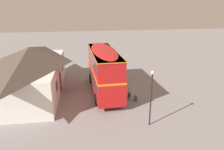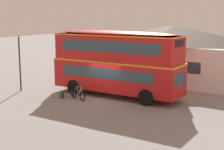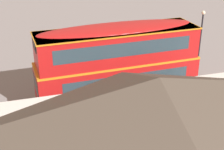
{
  "view_description": "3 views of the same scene",
  "coord_description": "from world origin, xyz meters",
  "px_view_note": "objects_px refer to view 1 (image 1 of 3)",
  "views": [
    {
      "loc": [
        -20.62,
        4.04,
        8.9
      ],
      "look_at": [
        -1.11,
        0.53,
        2.3
      ],
      "focal_mm": 32.95,
      "sensor_mm": 36.0,
      "label": 1
    },
    {
      "loc": [
        13.14,
        -19.26,
        5.94
      ],
      "look_at": [
        0.41,
        0.24,
        1.74
      ],
      "focal_mm": 53.99,
      "sensor_mm": 36.0,
      "label": 2
    },
    {
      "loc": [
        6.24,
        18.32,
        9.98
      ],
      "look_at": [
        0.32,
        0.5,
        1.39
      ],
      "focal_mm": 52.6,
      "sensor_mm": 36.0,
      "label": 3
    }
  ],
  "objects_px": {
    "backpack_on_ground": "(136,98)",
    "water_bottle_red_squeeze": "(131,91)",
    "double_decker_bus": "(104,68)",
    "touring_bicycle": "(129,93)",
    "street_lamp": "(151,92)"
  },
  "relations": [
    {
      "from": "double_decker_bus",
      "to": "street_lamp",
      "type": "xyz_separation_m",
      "value": [
        -7.34,
        -2.57,
        0.14
      ]
    },
    {
      "from": "double_decker_bus",
      "to": "backpack_on_ground",
      "type": "distance_m",
      "value": 4.64
    },
    {
      "from": "backpack_on_ground",
      "to": "water_bottle_red_squeeze",
      "type": "relative_size",
      "value": 2.24
    },
    {
      "from": "double_decker_bus",
      "to": "touring_bicycle",
      "type": "relative_size",
      "value": 5.8
    },
    {
      "from": "touring_bicycle",
      "to": "backpack_on_ground",
      "type": "relative_size",
      "value": 3.01
    },
    {
      "from": "touring_bicycle",
      "to": "backpack_on_ground",
      "type": "height_order",
      "value": "touring_bicycle"
    },
    {
      "from": "touring_bicycle",
      "to": "street_lamp",
      "type": "height_order",
      "value": "street_lamp"
    },
    {
      "from": "water_bottle_red_squeeze",
      "to": "street_lamp",
      "type": "xyz_separation_m",
      "value": [
        -6.58,
        0.3,
        2.67
      ]
    },
    {
      "from": "water_bottle_red_squeeze",
      "to": "touring_bicycle",
      "type": "bearing_deg",
      "value": 152.87
    },
    {
      "from": "touring_bicycle",
      "to": "street_lamp",
      "type": "relative_size",
      "value": 0.38
    },
    {
      "from": "touring_bicycle",
      "to": "water_bottle_red_squeeze",
      "type": "distance_m",
      "value": 1.21
    },
    {
      "from": "double_decker_bus",
      "to": "backpack_on_ground",
      "type": "height_order",
      "value": "double_decker_bus"
    },
    {
      "from": "water_bottle_red_squeeze",
      "to": "street_lamp",
      "type": "bearing_deg",
      "value": 177.39
    },
    {
      "from": "double_decker_bus",
      "to": "backpack_on_ground",
      "type": "xyz_separation_m",
      "value": [
        -2.92,
        -2.74,
        -2.35
      ]
    },
    {
      "from": "backpack_on_ground",
      "to": "street_lamp",
      "type": "height_order",
      "value": "street_lamp"
    }
  ]
}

